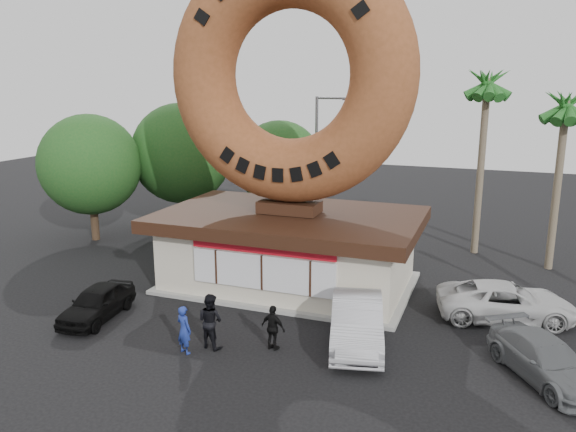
% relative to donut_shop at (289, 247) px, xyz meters
% --- Properties ---
extents(ground, '(90.00, 90.00, 0.00)m').
position_rel_donut_shop_xyz_m(ground, '(0.00, -5.98, -1.77)').
color(ground, black).
rests_on(ground, ground).
extents(donut_shop, '(11.20, 7.20, 3.80)m').
position_rel_donut_shop_xyz_m(donut_shop, '(0.00, 0.00, 0.00)').
color(donut_shop, beige).
rests_on(donut_shop, ground).
extents(giant_donut, '(10.56, 2.69, 10.56)m').
position_rel_donut_shop_xyz_m(giant_donut, '(0.00, 0.02, 7.31)').
color(giant_donut, brown).
rests_on(giant_donut, donut_shop).
extents(tree_west, '(6.00, 6.00, 7.65)m').
position_rel_donut_shop_xyz_m(tree_west, '(-9.50, 7.02, 2.87)').
color(tree_west, '#473321').
rests_on(tree_west, ground).
extents(tree_mid, '(5.20, 5.20, 6.63)m').
position_rel_donut_shop_xyz_m(tree_mid, '(-4.00, 9.02, 2.25)').
color(tree_mid, '#473321').
rests_on(tree_mid, ground).
extents(tree_far, '(5.60, 5.60, 7.14)m').
position_rel_donut_shop_xyz_m(tree_far, '(-13.00, 3.02, 2.56)').
color(tree_far, '#473321').
rests_on(tree_far, ground).
extents(palm_near, '(2.60, 2.60, 9.75)m').
position_rel_donut_shop_xyz_m(palm_near, '(7.50, 8.02, 6.65)').
color(palm_near, '#726651').
rests_on(palm_near, ground).
extents(palm_far, '(2.60, 2.60, 8.75)m').
position_rel_donut_shop_xyz_m(palm_far, '(11.00, 6.52, 5.72)').
color(palm_far, '#726651').
rests_on(palm_far, ground).
extents(street_lamp, '(2.11, 0.20, 8.00)m').
position_rel_donut_shop_xyz_m(street_lamp, '(-1.86, 10.02, 2.72)').
color(street_lamp, '#59595E').
rests_on(street_lamp, ground).
extents(person_left, '(0.70, 0.58, 1.65)m').
position_rel_donut_shop_xyz_m(person_left, '(-1.00, -7.31, -0.94)').
color(person_left, navy).
rests_on(person_left, ground).
extents(person_center, '(1.07, 0.91, 1.91)m').
position_rel_donut_shop_xyz_m(person_center, '(-0.38, -6.63, -0.81)').
color(person_center, black).
rests_on(person_center, ground).
extents(person_right, '(0.98, 0.58, 1.57)m').
position_rel_donut_shop_xyz_m(person_right, '(1.68, -6.06, -0.98)').
color(person_right, black).
rests_on(person_right, ground).
extents(car_black, '(1.94, 3.91, 1.28)m').
position_rel_donut_shop_xyz_m(car_black, '(-5.56, -6.05, -1.13)').
color(car_black, black).
rests_on(car_black, ground).
extents(car_silver, '(2.84, 5.16, 1.61)m').
position_rel_donut_shop_xyz_m(car_silver, '(4.19, -4.57, -0.96)').
color(car_silver, '#B4B4B9').
rests_on(car_silver, ground).
extents(car_grey, '(3.87, 4.58, 1.26)m').
position_rel_donut_shop_xyz_m(car_grey, '(10.12, -4.93, -1.14)').
color(car_grey, slate).
rests_on(car_grey, ground).
extents(car_white, '(5.47, 3.36, 1.42)m').
position_rel_donut_shop_xyz_m(car_white, '(9.02, -0.64, -1.06)').
color(car_white, silver).
rests_on(car_white, ground).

